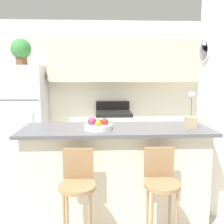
# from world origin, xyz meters

# --- Properties ---
(ground_plane) EXTENTS (14.00, 14.00, 0.00)m
(ground_plane) POSITION_xyz_m (0.00, 0.00, 0.00)
(ground_plane) COLOR beige
(wall_back) EXTENTS (5.60, 0.38, 2.55)m
(wall_back) POSITION_xyz_m (0.13, 2.20, 1.51)
(wall_back) COLOR silver
(wall_back) RESTS_ON ground_plane
(pillar_right) EXTENTS (0.38, 0.32, 2.55)m
(pillar_right) POSITION_xyz_m (1.16, 0.14, 1.28)
(pillar_right) COLOR silver
(pillar_right) RESTS_ON ground_plane
(counter_bar) EXTENTS (1.98, 0.69, 1.02)m
(counter_bar) POSITION_xyz_m (0.00, 0.00, 0.52)
(counter_bar) COLOR beige
(counter_bar) RESTS_ON ground_plane
(refrigerator) EXTENTS (0.72, 0.71, 1.72)m
(refrigerator) POSITION_xyz_m (-1.48, 1.88, 0.86)
(refrigerator) COLOR silver
(refrigerator) RESTS_ON ground_plane
(stove_range) EXTENTS (0.63, 0.60, 1.07)m
(stove_range) POSITION_xyz_m (0.09, 1.94, 0.46)
(stove_range) COLOR white
(stove_range) RESTS_ON ground_plane
(bar_stool_left) EXTENTS (0.32, 0.32, 0.93)m
(bar_stool_left) POSITION_xyz_m (-0.37, -0.53, 0.61)
(bar_stool_left) COLOR olive
(bar_stool_left) RESTS_ON ground_plane
(bar_stool_right) EXTENTS (0.32, 0.32, 0.93)m
(bar_stool_right) POSITION_xyz_m (0.37, -0.53, 0.61)
(bar_stool_right) COLOR olive
(bar_stool_right) RESTS_ON ground_plane
(potted_plant_on_fridge) EXTENTS (0.34, 0.34, 0.45)m
(potted_plant_on_fridge) POSITION_xyz_m (-1.48, 1.88, 1.97)
(potted_plant_on_fridge) COLOR brown
(potted_plant_on_fridge) RESTS_ON refrigerator
(orchid_vase) EXTENTS (0.11, 0.11, 0.38)m
(orchid_vase) POSITION_xyz_m (0.77, -0.07, 1.14)
(orchid_vase) COLOR tan
(orchid_vase) RESTS_ON counter_bar
(fruit_bowl) EXTENTS (0.29, 0.29, 0.12)m
(fruit_bowl) POSITION_xyz_m (-0.19, -0.08, 1.06)
(fruit_bowl) COLOR silver
(fruit_bowl) RESTS_ON counter_bar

